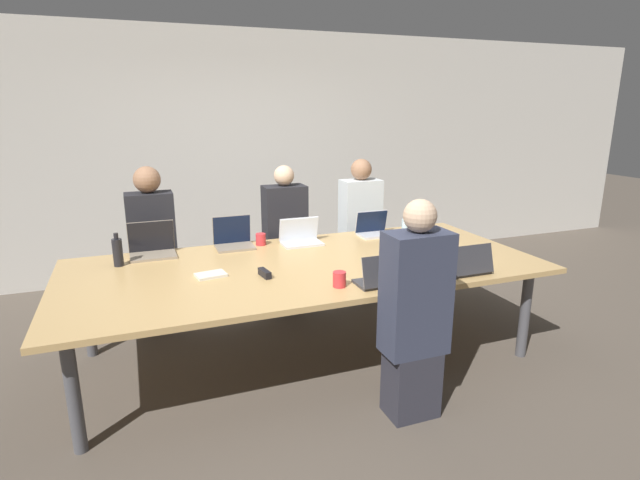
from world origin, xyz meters
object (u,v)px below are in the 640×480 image
(laptop_far_right, at_px, (373,228))
(cup_far_midleft, at_px, (261,239))
(laptop_near_midright, at_px, (382,277))
(laptop_far_center, at_px, (300,236))
(stapler, at_px, (265,273))
(laptop_far_midleft, at_px, (233,238))
(cup_near_midright, at_px, (339,279))
(bottle_far_left, at_px, (118,252))
(person_far_left, at_px, (153,250))
(bottle_far_right, at_px, (405,228))
(laptop_near_right, at_px, (469,265))
(bottle_near_midright, at_px, (411,264))
(laptop_far_left, at_px, (152,246))
(person_far_right, at_px, (360,230))
(person_near_midright, at_px, (415,315))
(person_far_center, at_px, (285,241))

(laptop_far_right, relative_size, cup_far_midleft, 3.04)
(laptop_near_midright, height_order, laptop_far_center, laptop_far_center)
(laptop_near_midright, xyz_separation_m, stapler, (-0.69, 0.46, -0.04))
(laptop_far_midleft, bearing_deg, laptop_far_right, -3.04)
(cup_near_midright, bearing_deg, bottle_far_left, 143.87)
(bottle_far_left, height_order, laptop_far_midleft, laptop_far_midleft)
(bottle_far_left, xyz_separation_m, laptop_far_midleft, (0.92, 0.22, -0.04))
(person_far_left, bearing_deg, cup_near_midright, -55.21)
(bottle_far_right, height_order, laptop_near_midright, laptop_near_midright)
(person_far_left, distance_m, laptop_far_midleft, 0.76)
(bottle_far_left, height_order, cup_near_midright, bottle_far_left)
(bottle_far_right, bearing_deg, bottle_far_left, 179.11)
(person_far_left, distance_m, laptop_far_center, 1.32)
(cup_near_midright, height_order, laptop_near_right, laptop_near_right)
(person_far_left, bearing_deg, bottle_near_midright, -43.65)
(cup_far_midleft, bearing_deg, cup_near_midright, -79.01)
(laptop_far_right, relative_size, laptop_far_left, 0.86)
(laptop_far_midleft, xyz_separation_m, cup_far_midleft, (0.23, -0.03, -0.02))
(person_far_right, distance_m, bottle_far_left, 2.42)
(bottle_far_right, distance_m, person_near_midright, 1.60)
(laptop_far_left, bearing_deg, laptop_near_midright, -42.82)
(person_far_left, height_order, laptop_far_center, person_far_left)
(person_far_left, xyz_separation_m, cup_far_midleft, (0.88, -0.40, 0.11))
(laptop_near_midright, height_order, stapler, laptop_near_midright)
(cup_near_midright, bearing_deg, bottle_far_right, 42.19)
(laptop_far_right, height_order, laptop_far_midleft, laptop_far_midleft)
(person_far_right, bearing_deg, laptop_far_left, -168.30)
(laptop_near_midright, distance_m, bottle_near_midright, 0.30)
(laptop_near_midright, distance_m, person_near_midright, 0.38)
(laptop_far_left, height_order, cup_far_midleft, laptop_far_left)
(laptop_far_right, xyz_separation_m, laptop_far_midleft, (-1.31, 0.07, 0.01))
(laptop_far_midleft, distance_m, cup_far_midleft, 0.24)
(cup_far_midleft, distance_m, bottle_near_midright, 1.43)
(bottle_far_left, distance_m, laptop_far_midleft, 0.95)
(laptop_near_midright, distance_m, person_far_center, 1.67)
(laptop_far_right, xyz_separation_m, cup_near_midright, (-0.84, -1.16, -0.01))
(cup_near_midright, xyz_separation_m, bottle_near_midright, (0.56, 0.01, 0.04))
(person_near_midright, bearing_deg, bottle_far_right, -118.01)
(cup_near_midright, relative_size, laptop_far_center, 0.30)
(person_far_right, distance_m, laptop_near_midright, 1.86)
(bottle_far_left, height_order, laptop_near_midright, bottle_far_left)
(laptop_far_right, bearing_deg, bottle_near_midright, -103.91)
(laptop_far_left, distance_m, laptop_far_midleft, 0.67)
(person_far_left, relative_size, bottle_near_midright, 6.72)
(person_far_right, relative_size, laptop_far_center, 4.06)
(person_far_right, height_order, laptop_far_center, person_far_right)
(person_far_right, xyz_separation_m, stapler, (-1.35, -1.27, 0.10))
(laptop_near_right, bearing_deg, laptop_far_right, -83.82)
(laptop_far_left, xyz_separation_m, cup_far_midleft, (0.90, -0.02, -0.03))
(laptop_far_left, bearing_deg, laptop_near_right, -31.84)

